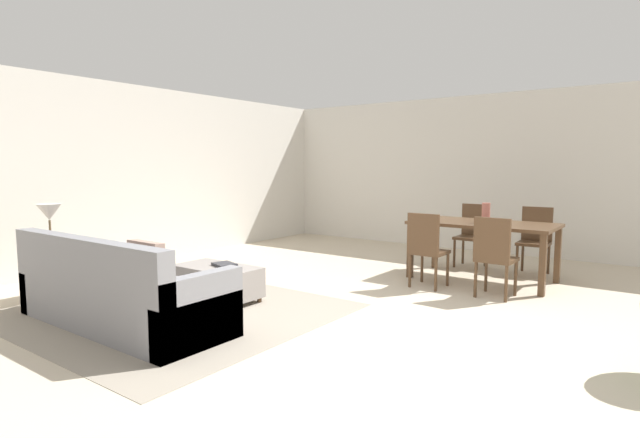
{
  "coord_description": "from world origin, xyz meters",
  "views": [
    {
      "loc": [
        2.33,
        -3.66,
        1.48
      ],
      "look_at": [
        -1.29,
        1.24,
        0.83
      ],
      "focal_mm": 27.98,
      "sensor_mm": 36.0,
      "label": 1
    }
  ],
  "objects_px": {
    "dining_chair_near_left": "(426,246)",
    "dining_chair_far_left": "(473,231)",
    "ottoman_table": "(217,281)",
    "dining_chair_far_right": "(535,236)",
    "vase_centerpiece": "(486,213)",
    "table_lamp": "(49,214)",
    "dining_table": "(483,229)",
    "side_table": "(52,261)",
    "book_on_ottoman": "(224,265)",
    "couch": "(118,295)",
    "dining_chair_near_right": "(494,253)"
  },
  "relations": [
    {
      "from": "side_table",
      "to": "dining_chair_near_right",
      "type": "relative_size",
      "value": 0.59
    },
    {
      "from": "ottoman_table",
      "to": "side_table",
      "type": "relative_size",
      "value": 1.77
    },
    {
      "from": "dining_chair_near_right",
      "to": "dining_chair_far_left",
      "type": "relative_size",
      "value": 1.0
    },
    {
      "from": "dining_chair_far_right",
      "to": "book_on_ottoman",
      "type": "relative_size",
      "value": 3.54
    },
    {
      "from": "side_table",
      "to": "vase_centerpiece",
      "type": "height_order",
      "value": "vase_centerpiece"
    },
    {
      "from": "couch",
      "to": "side_table",
      "type": "distance_m",
      "value": 1.46
    },
    {
      "from": "side_table",
      "to": "dining_chair_near_left",
      "type": "height_order",
      "value": "dining_chair_near_left"
    },
    {
      "from": "table_lamp",
      "to": "dining_chair_far_right",
      "type": "relative_size",
      "value": 0.57
    },
    {
      "from": "vase_centerpiece",
      "to": "book_on_ottoman",
      "type": "relative_size",
      "value": 0.99
    },
    {
      "from": "dining_chair_far_right",
      "to": "dining_table",
      "type": "bearing_deg",
      "value": -118.41
    },
    {
      "from": "dining_chair_near_left",
      "to": "dining_chair_far_left",
      "type": "xyz_separation_m",
      "value": [
        -0.02,
        1.67,
        0.0
      ]
    },
    {
      "from": "table_lamp",
      "to": "dining_chair_far_right",
      "type": "bearing_deg",
      "value": 49.04
    },
    {
      "from": "vase_centerpiece",
      "to": "dining_chair_far_left",
      "type": "bearing_deg",
      "value": 118.04
    },
    {
      "from": "dining_table",
      "to": "book_on_ottoman",
      "type": "distance_m",
      "value": 3.32
    },
    {
      "from": "book_on_ottoman",
      "to": "ottoman_table",
      "type": "bearing_deg",
      "value": -135.56
    },
    {
      "from": "side_table",
      "to": "table_lamp",
      "type": "distance_m",
      "value": 0.52
    },
    {
      "from": "table_lamp",
      "to": "book_on_ottoman",
      "type": "relative_size",
      "value": 2.02
    },
    {
      "from": "dining_table",
      "to": "dining_chair_near_left",
      "type": "bearing_deg",
      "value": -116.63
    },
    {
      "from": "side_table",
      "to": "dining_table",
      "type": "xyz_separation_m",
      "value": [
        3.55,
        3.77,
        0.24
      ]
    },
    {
      "from": "ottoman_table",
      "to": "table_lamp",
      "type": "bearing_deg",
      "value": -145.3
    },
    {
      "from": "dining_chair_far_right",
      "to": "dining_chair_far_left",
      "type": "bearing_deg",
      "value": 178.84
    },
    {
      "from": "dining_chair_far_right",
      "to": "book_on_ottoman",
      "type": "bearing_deg",
      "value": -124.69
    },
    {
      "from": "side_table",
      "to": "dining_chair_near_left",
      "type": "distance_m",
      "value": 4.31
    },
    {
      "from": "table_lamp",
      "to": "dining_chair_near_left",
      "type": "xyz_separation_m",
      "value": [
        3.13,
        2.95,
        -0.44
      ]
    },
    {
      "from": "side_table",
      "to": "table_lamp",
      "type": "height_order",
      "value": "table_lamp"
    },
    {
      "from": "side_table",
      "to": "vase_centerpiece",
      "type": "bearing_deg",
      "value": 46.06
    },
    {
      "from": "side_table",
      "to": "table_lamp",
      "type": "relative_size",
      "value": 1.04
    },
    {
      "from": "side_table",
      "to": "dining_chair_far_right",
      "type": "xyz_separation_m",
      "value": [
        4.0,
        4.6,
        0.09
      ]
    },
    {
      "from": "vase_centerpiece",
      "to": "dining_table",
      "type": "bearing_deg",
      "value": 135.38
    },
    {
      "from": "dining_chair_far_right",
      "to": "vase_centerpiece",
      "type": "relative_size",
      "value": 3.59
    },
    {
      "from": "ottoman_table",
      "to": "vase_centerpiece",
      "type": "height_order",
      "value": "vase_centerpiece"
    },
    {
      "from": "side_table",
      "to": "vase_centerpiece",
      "type": "distance_m",
      "value": 5.2
    },
    {
      "from": "ottoman_table",
      "to": "couch",
      "type": "bearing_deg",
      "value": -93.42
    },
    {
      "from": "dining_chair_far_left",
      "to": "vase_centerpiece",
      "type": "distance_m",
      "value": 1.08
    },
    {
      "from": "side_table",
      "to": "dining_chair_far_left",
      "type": "bearing_deg",
      "value": 56.01
    },
    {
      "from": "ottoman_table",
      "to": "dining_chair_far_left",
      "type": "xyz_separation_m",
      "value": [
        1.6,
        3.57,
        0.3
      ]
    },
    {
      "from": "dining_chair_near_right",
      "to": "book_on_ottoman",
      "type": "bearing_deg",
      "value": -142.07
    },
    {
      "from": "vase_centerpiece",
      "to": "dining_chair_near_left",
      "type": "bearing_deg",
      "value": -120.49
    },
    {
      "from": "dining_chair_near_left",
      "to": "dining_chair_near_right",
      "type": "distance_m",
      "value": 0.81
    },
    {
      "from": "dining_chair_near_left",
      "to": "ottoman_table",
      "type": "bearing_deg",
      "value": -130.39
    },
    {
      "from": "side_table",
      "to": "dining_chair_far_right",
      "type": "relative_size",
      "value": 0.59
    },
    {
      "from": "dining_table",
      "to": "book_on_ottoman",
      "type": "relative_size",
      "value": 6.81
    },
    {
      "from": "dining_chair_near_right",
      "to": "table_lamp",
      "type": "bearing_deg",
      "value": -143.17
    },
    {
      "from": "dining_table",
      "to": "vase_centerpiece",
      "type": "bearing_deg",
      "value": -44.62
    },
    {
      "from": "vase_centerpiece",
      "to": "dining_chair_near_right",
      "type": "bearing_deg",
      "value": -65.17
    },
    {
      "from": "ottoman_table",
      "to": "table_lamp",
      "type": "distance_m",
      "value": 1.99
    },
    {
      "from": "dining_table",
      "to": "book_on_ottoman",
      "type": "height_order",
      "value": "dining_table"
    },
    {
      "from": "dining_chair_near_left",
      "to": "dining_chair_far_left",
      "type": "relative_size",
      "value": 1.0
    },
    {
      "from": "dining_table",
      "to": "dining_chair_far_left",
      "type": "distance_m",
      "value": 0.96
    },
    {
      "from": "ottoman_table",
      "to": "dining_chair_far_right",
      "type": "distance_m",
      "value": 4.34
    }
  ]
}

